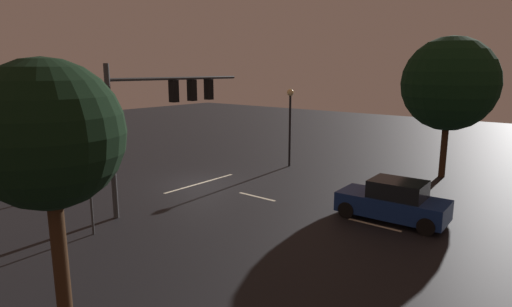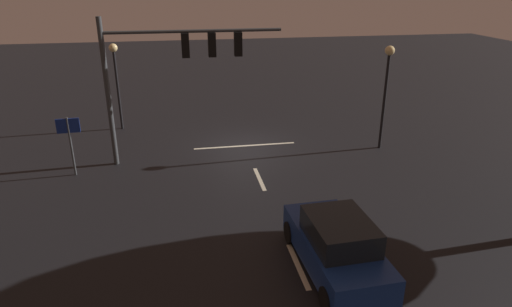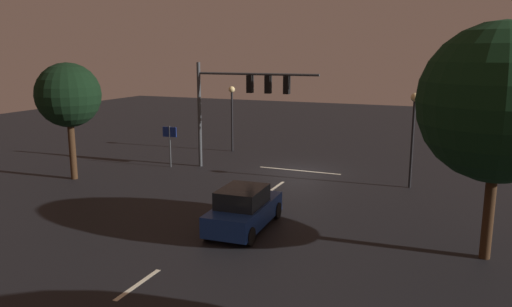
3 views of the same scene
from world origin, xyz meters
The scene contains 9 objects.
ground_plane centered at (0.00, 0.00, 0.00)m, with size 80.00×80.00×0.00m, color black.
traffic_signal_assembly centered at (3.22, 1.26, 4.51)m, with size 7.50×0.47×6.31m.
lane_dash_far centered at (0.00, 4.00, 0.00)m, with size 2.20×0.16×0.01m, color beige.
lane_dash_mid centered at (0.00, 10.00, 0.00)m, with size 2.20×0.16×0.01m, color beige.
stop_bar centered at (0.00, 0.08, 0.00)m, with size 5.00×0.16×0.01m, color beige.
car_approaching centered at (-0.98, 10.34, 0.80)m, with size 2.06×4.43×1.70m.
street_lamp_left_kerb centered at (-6.43, 1.47, 3.44)m, with size 0.44×0.44×4.89m.
street_lamp_right_kerb centered at (6.20, -3.78, 3.25)m, with size 0.44×0.44×4.58m.
route_sign centered at (7.54, 2.20, 1.82)m, with size 0.90×0.12×2.52m.
Camera 2 is at (3.10, 20.28, 7.76)m, focal length 31.12 mm.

